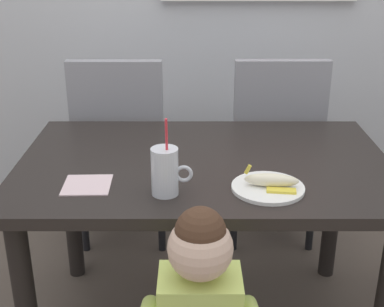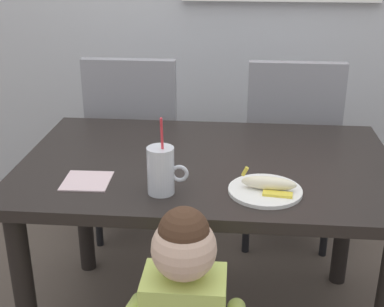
# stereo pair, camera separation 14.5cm
# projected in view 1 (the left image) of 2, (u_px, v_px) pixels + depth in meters

# --- Properties ---
(dining_table) EXTENTS (1.32, 0.85, 0.72)m
(dining_table) POSITION_uv_depth(u_px,v_px,m) (205.00, 186.00, 1.92)
(dining_table) COLOR black
(dining_table) RESTS_ON ground
(dining_chair_left) EXTENTS (0.44, 0.45, 0.96)m
(dining_chair_left) POSITION_uv_depth(u_px,v_px,m) (123.00, 141.00, 2.55)
(dining_chair_left) COLOR gray
(dining_chair_left) RESTS_ON ground
(dining_chair_right) EXTENTS (0.44, 0.45, 0.96)m
(dining_chair_right) POSITION_uv_depth(u_px,v_px,m) (275.00, 141.00, 2.55)
(dining_chair_right) COLOR gray
(dining_chair_right) RESTS_ON ground
(milk_cup) EXTENTS (0.13, 0.08, 0.25)m
(milk_cup) POSITION_uv_depth(u_px,v_px,m) (166.00, 174.00, 1.61)
(milk_cup) COLOR silver
(milk_cup) RESTS_ON dining_table
(snack_plate) EXTENTS (0.23, 0.23, 0.01)m
(snack_plate) POSITION_uv_depth(u_px,v_px,m) (269.00, 188.00, 1.66)
(snack_plate) COLOR white
(snack_plate) RESTS_ON dining_table
(peeled_banana) EXTENTS (0.17, 0.12, 0.07)m
(peeled_banana) POSITION_uv_depth(u_px,v_px,m) (273.00, 181.00, 1.65)
(peeled_banana) COLOR #F4EAC6
(peeled_banana) RESTS_ON snack_plate
(paper_napkin) EXTENTS (0.15, 0.15, 0.00)m
(paper_napkin) POSITION_uv_depth(u_px,v_px,m) (88.00, 185.00, 1.69)
(paper_napkin) COLOR silver
(paper_napkin) RESTS_ON dining_table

